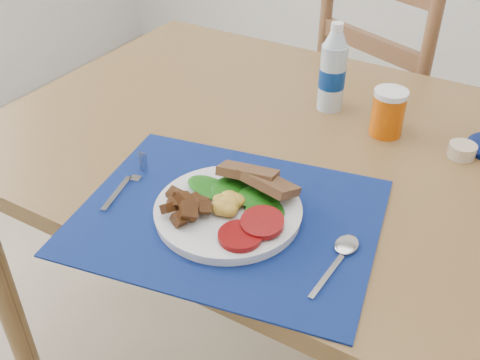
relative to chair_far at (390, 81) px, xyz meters
The scene contains 9 objects.
table 0.71m from the chair_far, 85.11° to the right, with size 1.40×0.90×0.75m.
chair_far is the anchor object (origin of this frame).
placemat 1.01m from the chair_far, 89.20° to the right, with size 0.51×0.40×0.00m, color black.
breakfast_plate 1.01m from the chair_far, 89.48° to the right, with size 0.25×0.25×0.06m.
fork 1.04m from the chair_far, 100.71° to the right, with size 0.04×0.15×0.00m.
spoon 1.03m from the chair_far, 77.55° to the right, with size 0.04×0.16×0.00m.
water_bottle 0.59m from the chair_far, 89.28° to the right, with size 0.06×0.06×0.20m.
juice_glass 0.64m from the chair_far, 75.20° to the right, with size 0.07×0.07×0.09m, color #C54E05.
ramekin 0.69m from the chair_far, 62.07° to the right, with size 0.05×0.05×0.03m, color #C9B394.
Camera 1 is at (0.35, -0.72, 1.37)m, focal length 42.00 mm.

